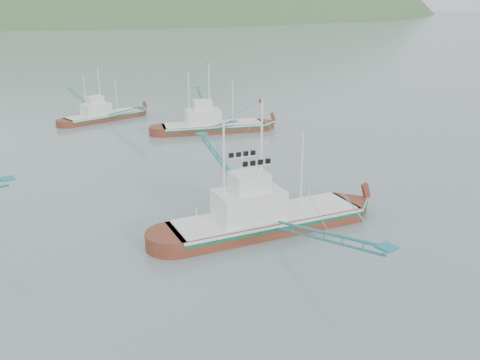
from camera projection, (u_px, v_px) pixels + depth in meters
ground at (288, 242)px, 39.52m from camera, size 1200.00×1200.00×0.00m
main_boat at (265, 206)px, 40.97m from camera, size 15.65×27.12×11.11m
bg_boat_right at (212, 117)px, 71.24m from camera, size 13.82×23.32×9.89m
bg_boat_far at (103, 112)px, 78.08m from camera, size 11.79×20.80×8.45m
headland_right at (176, 16)px, 501.33m from camera, size 684.00×432.00×306.00m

